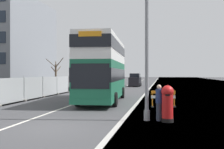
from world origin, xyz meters
name	(u,v)px	position (x,y,z in m)	size (l,w,h in m)	color
ground	(67,128)	(0.59, 0.14, -0.05)	(140.00, 280.00, 0.10)	#424244
double_decker_bus	(104,69)	(-0.13, 10.22, 2.66)	(3.37, 10.88, 5.00)	#196042
lamppost_foreground	(147,32)	(3.82, 2.32, 4.29)	(0.29, 0.70, 9.06)	gray
red_pillar_postbox	(167,102)	(4.79, 2.14, 0.94)	(0.58, 0.58, 1.72)	black
roadworks_barrier	(163,97)	(4.61, 7.51, 0.69)	(1.67, 0.78, 1.11)	orange
construction_site_fence	(34,88)	(-6.65, 10.99, 0.94)	(0.44, 17.20, 1.98)	#A8AAAD
car_oncoming_near	(106,81)	(-3.87, 27.89, 1.09)	(2.01, 4.35, 2.33)	maroon
car_receding_mid	(135,80)	(-0.10, 34.43, 1.06)	(1.94, 4.59, 2.23)	black
bare_tree_far_verge_near	(56,72)	(-14.03, 33.00, 2.44)	(3.33, 2.13, 4.99)	#4C3D2D
pedestrian_at_kerb	(159,103)	(4.40, 2.39, 0.88)	(0.34, 0.34, 1.74)	#2D3342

